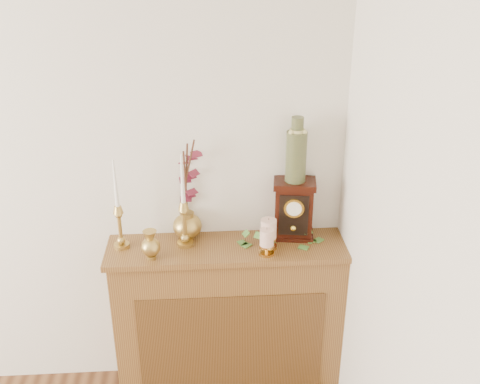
{
  "coord_description": "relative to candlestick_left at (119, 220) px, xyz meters",
  "views": [
    {
      "loc": [
        1.29,
        -0.37,
        2.39
      ],
      "look_at": [
        1.46,
        2.05,
        1.25
      ],
      "focal_mm": 42.0,
      "sensor_mm": 36.0,
      "label": 1
    }
  ],
  "objects": [
    {
      "name": "ginger_jar",
      "position": [
        0.35,
        0.11,
        0.09
      ],
      "size": [
        0.23,
        0.24,
        0.56
      ],
      "rotation": [
        0.0,
        0.0,
        0.31
      ],
      "color": "tan",
      "rests_on": "console_shelf"
    },
    {
      "name": "candlestick_left",
      "position": [
        0.0,
        0.0,
        0.0
      ],
      "size": [
        0.08,
        0.08,
        0.48
      ],
      "rotation": [
        0.0,
        0.0,
        -0.0
      ],
      "color": "tan",
      "rests_on": "console_shelf"
    },
    {
      "name": "ceramic_vase",
      "position": [
        0.88,
        0.06,
        0.31
      ],
      "size": [
        0.1,
        0.1,
        0.33
      ],
      "rotation": [
        0.0,
        0.0,
        -0.15
      ],
      "color": "#183127",
      "rests_on": "mantel_clock"
    },
    {
      "name": "pillar_candle_left",
      "position": [
        0.74,
        -0.06,
        -0.07
      ],
      "size": [
        0.09,
        0.09,
        0.17
      ],
      "rotation": [
        0.0,
        0.0,
        0.26
      ],
      "color": "gold",
      "rests_on": "console_shelf"
    },
    {
      "name": "ivy_garland",
      "position": [
        0.79,
        0.01,
        -0.14
      ],
      "size": [
        0.46,
        0.19,
        0.08
      ],
      "rotation": [
        0.0,
        0.0,
        0.05
      ],
      "color": "#45772D",
      "rests_on": "console_shelf"
    },
    {
      "name": "candlestick_center",
      "position": [
        0.32,
        -0.0,
        0.01
      ],
      "size": [
        0.08,
        0.08,
        0.5
      ],
      "rotation": [
        0.0,
        0.0,
        -0.22
      ],
      "color": "tan",
      "rests_on": "console_shelf"
    },
    {
      "name": "console_shelf",
      "position": [
        0.54,
        -0.02,
        -0.65
      ],
      "size": [
        1.24,
        0.34,
        0.93
      ],
      "color": "brown",
      "rests_on": "ground"
    },
    {
      "name": "mantel_clock",
      "position": [
        0.88,
        0.06,
        0.0
      ],
      "size": [
        0.23,
        0.18,
        0.32
      ],
      "rotation": [
        0.0,
        0.0,
        -0.15
      ],
      "color": "black",
      "rests_on": "console_shelf"
    },
    {
      "name": "pillar_candle_right",
      "position": [
        0.72,
        -0.12,
        -0.08
      ],
      "size": [
        0.08,
        0.08,
        0.15
      ],
      "rotation": [
        0.0,
        0.0,
        -0.34
      ],
      "color": "gold",
      "rests_on": "console_shelf"
    },
    {
      "name": "bud_vase",
      "position": [
        0.16,
        -0.12,
        -0.08
      ],
      "size": [
        0.09,
        0.09,
        0.15
      ],
      "rotation": [
        0.0,
        0.0,
        -0.3
      ],
      "color": "tan",
      "rests_on": "console_shelf"
    }
  ]
}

